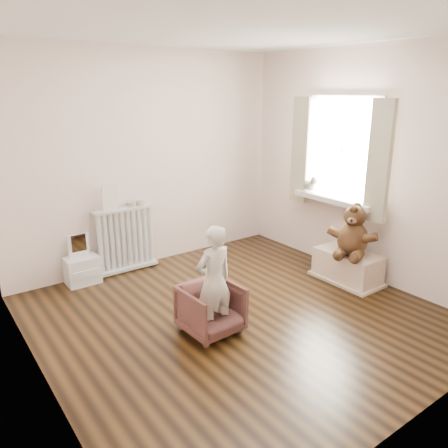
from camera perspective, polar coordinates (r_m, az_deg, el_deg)
floor at (r=4.37m, az=1.93°, el=-11.84°), size 3.60×3.60×0.01m
ceiling at (r=3.86m, az=2.35°, el=24.29°), size 3.60×3.60×0.01m
back_wall at (r=5.42m, az=-9.85°, el=8.18°), size 3.60×0.02×2.60m
front_wall at (r=2.79m, az=25.69°, el=-1.65°), size 3.60×0.02×2.60m
left_wall at (r=3.17m, az=-24.42°, el=0.62°), size 0.02×3.60×2.60m
right_wall at (r=5.21m, az=18.01°, el=7.25°), size 0.02×3.60×2.60m
window at (r=5.34m, az=15.29°, el=9.32°), size 0.03×0.90×1.10m
window_sill at (r=5.37m, az=14.20°, el=3.14°), size 0.22×1.10×0.06m
curtain_left at (r=4.92m, az=19.60°, el=7.63°), size 0.06×0.26×1.30m
curtain_right at (r=5.63m, az=9.98°, el=9.43°), size 0.06×0.26×1.30m
radiator at (r=5.37m, az=-12.67°, el=-2.11°), size 0.75×0.14×0.80m
paper_doll at (r=5.16m, az=-14.71°, el=3.38°), size 0.18×0.02×0.30m
tin_a at (r=5.28m, az=-12.06°, el=2.54°), size 0.10×0.10×0.06m
tin_b at (r=5.32m, az=-10.96°, el=2.70°), size 0.10×0.10×0.05m
toy_vanity at (r=5.20m, az=-18.13°, el=-4.54°), size 0.37×0.26×0.57m
armchair at (r=4.00m, az=-1.72°, el=-11.05°), size 0.51×0.52×0.46m
child at (r=3.84m, az=-1.33°, el=-7.43°), size 0.38×0.26×1.01m
toy_bench at (r=5.23m, az=15.82°, el=-5.07°), size 0.39×0.74×0.35m
teddy_bear at (r=5.00m, az=16.59°, el=-0.44°), size 0.58×0.53×0.58m
plush_cat at (r=5.59m, az=11.10°, el=5.25°), size 0.17×0.25×0.20m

